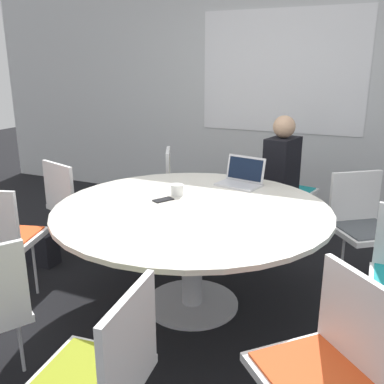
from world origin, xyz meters
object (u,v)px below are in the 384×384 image
chair_5 (101,370)px  chair_1 (181,185)px  person_0 (283,170)px  handbag (37,247)px  chair_6 (327,358)px  chair_2 (73,200)px  chair_0 (284,184)px  chair_8 (362,220)px  coffee_cup (177,190)px  cell_phone (163,200)px  laptop (242,178)px  chair_3 (1,232)px

chair_5 → chair_1: bearing=12.7°
person_0 → chair_1: bearing=-66.9°
handbag → chair_5: bearing=-39.3°
chair_1 → chair_6: (1.65, -2.07, 0.00)m
chair_2 → handbag: 0.50m
chair_0 → chair_1: same height
chair_0 → handbag: 2.36m
chair_0 → chair_8: bearing=56.8°
chair_6 → chair_2: bearing=16.1°
chair_1 → chair_6: size_ratio=1.00×
coffee_cup → chair_5: bearing=-74.5°
chair_6 → cell_phone: size_ratio=5.43×
chair_5 → person_0: bearing=-8.1°
cell_phone → handbag: bearing=178.7°
chair_5 → laptop: 1.99m
coffee_cup → chair_3: bearing=-148.9°
chair_1 → chair_3: (-0.61, -1.63, 0.00)m
chair_3 → person_0: 2.41m
chair_2 → person_0: person_0 is taller
chair_6 → laptop: 1.79m
chair_1 → person_0: bearing=75.7°
chair_6 → cell_phone: chair_6 is taller
cell_phone → laptop: bearing=58.7°
chair_3 → coffee_cup: (1.06, 0.64, 0.27)m
laptop → handbag: size_ratio=1.01×
laptop → handbag: 1.83m
chair_2 → chair_1: bearing=69.9°
chair_3 → chair_5: 1.72m
laptop → cell_phone: 0.71m
chair_1 → chair_8: (1.67, -0.31, 0.00)m
chair_1 → cell_phone: size_ratio=5.43×
laptop → handbag: (-1.61, -0.58, -0.65)m
chair_6 → handbag: (-2.48, 0.96, -0.36)m
handbag → chair_0: bearing=41.7°
chair_6 → chair_8: same height
chair_1 → handbag: chair_1 is taller
chair_6 → coffee_cup: chair_6 is taller
chair_1 → cell_phone: 1.23m
chair_5 → coffee_cup: (-0.42, 1.51, 0.27)m
coffee_cup → laptop: bearing=54.1°
handbag → laptop: bearing=19.7°
chair_2 → chair_3: bearing=-69.6°
chair_2 → chair_5: 2.26m
chair_2 → chair_8: size_ratio=1.00×
handbag → chair_3: bearing=-67.3°
chair_1 → cell_phone: chair_1 is taller
chair_3 → chair_6: (2.27, -0.44, 0.00)m
chair_1 → laptop: size_ratio=2.33×
chair_5 → cell_phone: size_ratio=5.43×
chair_6 → chair_8: bearing=-46.3°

